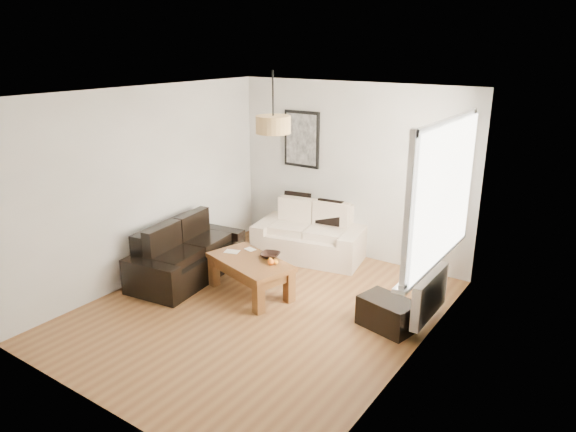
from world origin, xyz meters
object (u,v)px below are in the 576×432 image
Objects in this scene: loveseat_cream at (310,232)px; ottoman at (387,313)px; sofa_leather at (187,251)px; coffee_table at (250,276)px.

ottoman is at bearing -45.93° from loveseat_cream.
sofa_leather is at bearing -134.40° from loveseat_cream.
sofa_leather is at bearing -174.59° from ottoman.
ottoman is (1.84, 0.19, -0.06)m from coffee_table.
sofa_leather is 2.90m from ottoman.
sofa_leather is at bearing -175.64° from coffee_table.
coffee_table is (1.04, 0.08, -0.14)m from sofa_leather.
sofa_leather is (-1.02, -1.56, -0.03)m from loveseat_cream.
loveseat_cream is 0.93× the size of sofa_leather.
coffee_table reaches higher than ottoman.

